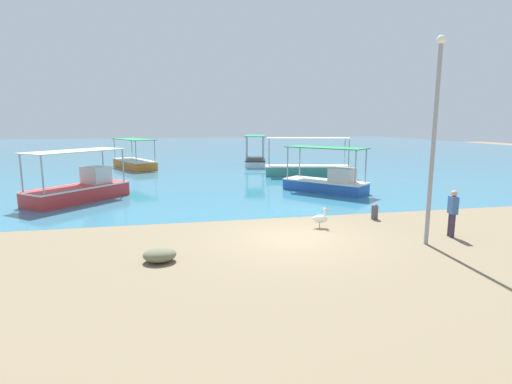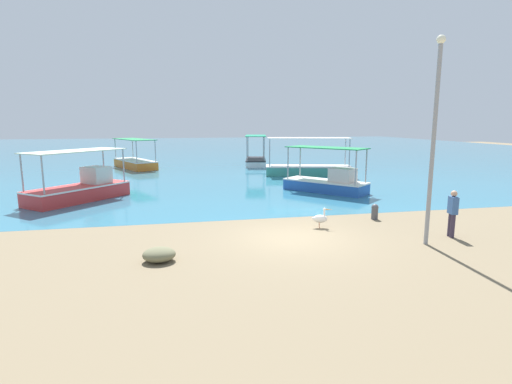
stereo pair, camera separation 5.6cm
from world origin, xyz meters
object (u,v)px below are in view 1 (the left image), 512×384
pelican (320,218)px  fishing_boat_center (307,168)px  fishing_boat_near_right (255,160)px  mooring_bollard (375,211)px  fishing_boat_outer (134,162)px  net_pile (160,255)px  fishing_boat_far_left (327,182)px  lamp_post (434,133)px  fishing_boat_near_left (80,188)px  fisherman_standing (452,212)px

pelican → fishing_boat_center: bearing=72.6°
fishing_boat_near_right → mooring_bollard: bearing=-88.7°
fishing_boat_outer → net_pile: 25.66m
fishing_boat_outer → fishing_boat_center: bearing=-30.0°
fishing_boat_near_right → net_pile: bearing=-107.7°
fishing_boat_far_left → lamp_post: (-0.61, -10.33, 3.13)m
fishing_boat_far_left → pelican: 8.31m
fishing_boat_near_left → fishing_boat_far_left: 13.70m
fishing_boat_near_right → fishing_boat_far_left: 15.73m
fishing_boat_near_left → fisherman_standing: bearing=-34.7°
fisherman_standing → fishing_boat_near_left: bearing=145.3°
fishing_boat_outer → mooring_bollard: fishing_boat_outer is taller
fishing_boat_near_left → mooring_bollard: size_ratio=8.01×
fishing_boat_near_left → lamp_post: 17.14m
pelican → fishing_boat_far_left: bearing=66.2°
net_pile → mooring_bollard: bearing=21.7°
net_pile → fishing_boat_center: bearing=58.7°
fishing_boat_center → lamp_post: lamp_post is taller
fishing_boat_center → lamp_post: size_ratio=1.01×
fishing_boat_near_right → pelican: fishing_boat_near_right is taller
fishing_boat_near_left → mooring_bollard: (13.11, -7.05, -0.29)m
fishing_boat_near_right → fisherman_standing: 25.50m
fishing_boat_center → fisherman_standing: 17.15m
fishing_boat_outer → mooring_bollard: (11.64, -22.00, -0.19)m
fishing_boat_near_right → net_pile: fishing_boat_near_right is taller
fishing_boat_center → lamp_post: 18.12m
fishing_boat_center → mooring_bollard: 14.29m
fishing_boat_near_right → lamp_post: (0.48, -26.02, 3.22)m
fishing_boat_near_right → fishing_boat_far_left: bearing=-86.0°
fishing_boat_far_left → mooring_bollard: size_ratio=7.36×
fishing_boat_center → fishing_boat_outer: size_ratio=1.10×
mooring_bollard → net_pile: (-8.80, -3.50, -0.14)m
pelican → lamp_post: lamp_post is taller
fishing_boat_near_right → net_pile: (-8.30, -25.94, -0.30)m
fishing_boat_outer → fisherman_standing: (13.02, -24.98, 0.37)m
fishing_boat_far_left → fisherman_standing: fishing_boat_far_left is taller
fisherman_standing → fishing_boat_near_right: bearing=94.2°
fisherman_standing → mooring_bollard: bearing=114.9°
net_pile → lamp_post: bearing=-0.5°
fishing_boat_near_left → fisherman_standing: (14.50, -10.03, 0.27)m
fishing_boat_far_left → fishing_boat_outer: bearing=128.7°
fishing_boat_far_left → fisherman_standing: (0.80, -9.74, 0.30)m
fisherman_standing → fishing_boat_center: bearing=88.2°
fishing_boat_center → fishing_boat_near_right: fishing_boat_center is taller
lamp_post → fishing_boat_near_right: bearing=91.0°
fishing_boat_near_left → fishing_boat_far_left: fishing_boat_near_left is taller
fishing_boat_near_right → lamp_post: 26.22m
fishing_boat_near_right → fishing_boat_center: bearing=-73.7°
fishing_boat_center → net_pile: (-10.73, -17.65, -0.34)m
mooring_bollard → net_pile: size_ratio=0.68×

